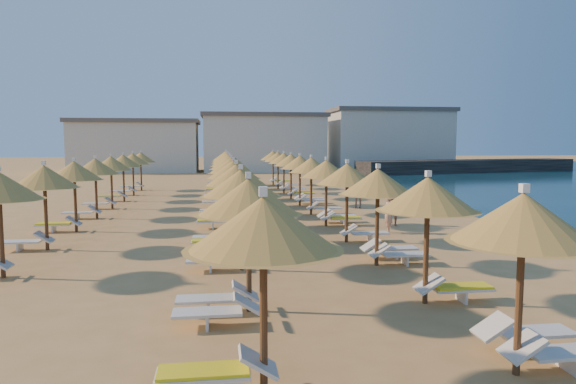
{
  "coord_description": "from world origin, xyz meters",
  "views": [
    {
      "loc": [
        -2.67,
        -20.7,
        3.74
      ],
      "look_at": [
        0.69,
        4.0,
        1.3
      ],
      "focal_mm": 32.0,
      "sensor_mm": 36.0,
      "label": 1
    }
  ],
  "objects": [
    {
      "name": "ground",
      "position": [
        0.0,
        0.0,
        0.0
      ],
      "size": [
        220.0,
        220.0,
        0.0
      ],
      "primitive_type": "plane",
      "color": "tan",
      "rests_on": "ground"
    },
    {
      "name": "parasol_row_east",
      "position": [
        2.06,
        5.17,
        2.5
      ],
      "size": [
        2.38,
        39.35,
        3.09
      ],
      "color": "brown",
      "rests_on": "ground"
    },
    {
      "name": "hotel_blocks",
      "position": [
        4.56,
        45.21,
        3.7
      ],
      "size": [
        48.18,
        9.2,
        8.1
      ],
      "color": "silver",
      "rests_on": "ground"
    },
    {
      "name": "parasol_row_west",
      "position": [
        -2.03,
        5.17,
        2.5
      ],
      "size": [
        2.38,
        39.35,
        3.09
      ],
      "color": "brown",
      "rests_on": "ground"
    },
    {
      "name": "loungers",
      "position": [
        -1.75,
        5.44,
        0.34
      ],
      "size": [
        13.84,
        38.45,
        0.66
      ],
      "color": "silver",
      "rests_on": "ground"
    },
    {
      "name": "jetty",
      "position": [
        28.36,
        39.54,
        0.75
      ],
      "size": [
        30.16,
        10.36,
        1.5
      ],
      "primitive_type": "cube",
      "rotation": [
        0.0,
        0.0,
        0.22
      ],
      "color": "black",
      "rests_on": "ground"
    },
    {
      "name": "beachgoer_a",
      "position": [
        4.2,
        -0.61,
        0.81
      ],
      "size": [
        0.56,
        0.68,
        1.61
      ],
      "primitive_type": "imported",
      "rotation": [
        0.0,
        0.0,
        -1.91
      ],
      "color": "tan",
      "rests_on": "ground"
    },
    {
      "name": "beachgoer_b",
      "position": [
        5.06,
        1.23,
        0.81
      ],
      "size": [
        0.98,
        0.99,
        1.61
      ],
      "primitive_type": "imported",
      "rotation": [
        0.0,
        0.0,
        -0.82
      ],
      "color": "tan",
      "rests_on": "ground"
    },
    {
      "name": "parasol_row_inland",
      "position": [
        -8.59,
        7.02,
        2.5
      ],
      "size": [
        2.38,
        28.26,
        3.09
      ],
      "color": "brown",
      "rests_on": "ground"
    },
    {
      "name": "beachgoer_c",
      "position": [
        5.16,
        7.41,
        0.84
      ],
      "size": [
        1.07,
        0.76,
        1.68
      ],
      "primitive_type": "imported",
      "rotation": [
        0.0,
        0.0,
        -0.4
      ],
      "color": "tan",
      "rests_on": "ground"
    }
  ]
}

